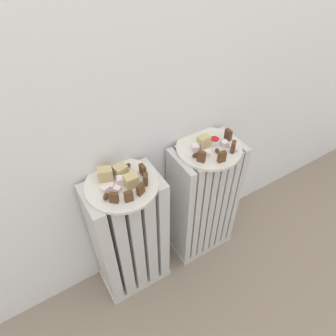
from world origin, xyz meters
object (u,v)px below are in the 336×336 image
Objects in this scene: radiator_left at (130,238)px; fork at (227,145)px; radiator_right at (202,202)px; plate_right at (209,148)px; plate_left at (122,185)px; jam_bowl_right at (214,141)px.

radiator_left is 0.53m from fork.
fork is at bearing -22.54° from radiator_right.
plate_left is at bearing 180.00° from plate_right.
radiator_left is at bearing 116.57° from plate_left.
radiator_left is 0.31m from plate_left.
plate_right is at bearing -116.57° from radiator_right.
plate_left and plate_right have the same top height.
jam_bowl_right is 0.05m from fork.
plate_right is (0.36, 0.00, 0.00)m from plate_left.
plate_right is 0.03m from jam_bowl_right.
plate_left is at bearing 176.47° from fork.
jam_bowl_right reaches higher than radiator_right.
radiator_left is 0.47m from plate_right.
jam_bowl_right is at bearing 7.00° from plate_right.
radiator_left is at bearing -179.54° from jam_bowl_right.
fork reaches higher than plate_right.
plate_left is at bearing -63.43° from radiator_left.
radiator_right is (0.36, 0.00, 0.00)m from radiator_left.
radiator_left is 1.00× the size of radiator_right.
plate_right is 0.07m from fork.
plate_left is 0.36m from plate_right.
plate_left is 0.38m from jam_bowl_right.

